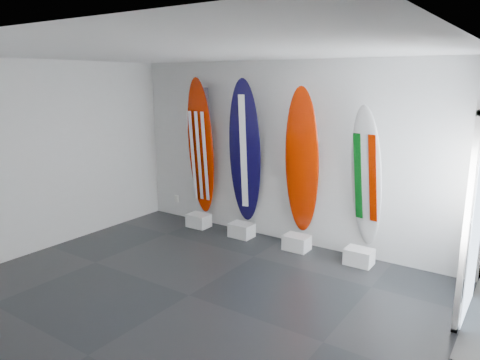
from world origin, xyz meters
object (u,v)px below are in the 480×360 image
Objects in this scene: surfboard_usa at (201,147)px; surfboard_swiss at (302,162)px; surfboard_italy at (366,178)px; surfboard_navy at (245,153)px.

surfboard_swiss is at bearing -0.81° from surfboard_usa.
surfboard_navy is at bearing -170.00° from surfboard_italy.
surfboard_navy is 1.16× the size of surfboard_italy.
surfboard_usa is at bearing -170.00° from surfboard_italy.
surfboard_swiss is (1.08, 0.00, -0.06)m from surfboard_navy.
surfboard_navy is 1.04× the size of surfboard_swiss.
surfboard_swiss is 1.04m from surfboard_italy.
surfboard_italy is (1.04, 0.00, -0.12)m from surfboard_swiss.
surfboard_usa reaches higher than surfboard_italy.
surfboard_usa is 3.09m from surfboard_italy.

